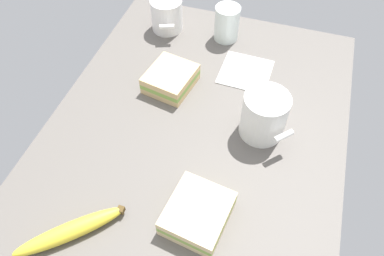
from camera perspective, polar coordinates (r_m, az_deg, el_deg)
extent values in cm
cube|color=#5B5651|center=(79.35, 0.00, -1.77)|extent=(90.00, 64.00, 2.00)
cylinder|color=white|center=(102.84, -3.96, 17.24)|extent=(8.41, 8.41, 8.74)
cylinder|color=brown|center=(100.68, -4.09, 19.04)|extent=(7.40, 7.40, 0.40)
cylinder|color=white|center=(97.95, -3.95, 15.53)|extent=(2.45, 3.97, 1.20)
cylinder|color=white|center=(76.82, 11.16, 1.93)|extent=(9.44, 9.44, 10.47)
cylinder|color=black|center=(73.31, 11.73, 4.30)|extent=(8.31, 8.31, 0.40)
cylinder|color=white|center=(73.71, 14.11, -1.19)|extent=(3.91, 3.79, 1.20)
cube|color=#DBB77A|center=(88.06, -3.32, 7.02)|extent=(12.79, 11.89, 1.60)
cube|color=#8CB24C|center=(87.07, -3.36, 7.67)|extent=(12.79, 11.89, 1.20)
cube|color=#DBB77A|center=(86.10, -3.41, 8.33)|extent=(12.79, 11.89, 1.60)
cube|color=beige|center=(68.37, 0.87, -13.68)|extent=(13.02, 12.02, 1.60)
cube|color=#8CB24C|center=(67.10, 0.89, -13.19)|extent=(13.02, 12.02, 1.20)
cube|color=beige|center=(65.83, 0.90, -12.69)|extent=(13.02, 12.02, 1.60)
cylinder|color=silver|center=(99.54, 5.47, 15.97)|extent=(6.51, 6.51, 9.25)
cylinder|color=white|center=(100.63, 5.39, 15.13)|extent=(5.86, 5.86, 5.61)
ellipsoid|color=yellow|center=(69.78, -18.52, -15.03)|extent=(15.84, 16.61, 3.23)
cube|color=#4C3819|center=(69.24, -11.04, -12.44)|extent=(1.20, 1.20, 1.20)
cube|color=white|center=(92.55, 8.35, 8.66)|extent=(12.41, 12.41, 0.30)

